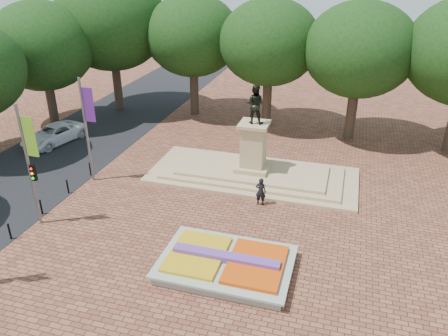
# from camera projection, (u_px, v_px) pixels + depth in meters

# --- Properties ---
(ground) EXTENTS (90.00, 90.00, 0.00)m
(ground) POSITION_uv_depth(u_px,v_px,m) (218.00, 243.00, 23.00)
(ground) COLOR brown
(ground) RESTS_ON ground
(asphalt_street) EXTENTS (9.00, 90.00, 0.02)m
(asphalt_street) POSITION_uv_depth(u_px,v_px,m) (38.00, 168.00, 31.11)
(asphalt_street) COLOR black
(asphalt_street) RESTS_ON ground
(flower_bed) EXTENTS (6.30, 4.30, 0.91)m
(flower_bed) POSITION_uv_depth(u_px,v_px,m) (226.00, 264.00, 20.84)
(flower_bed) COLOR gray
(flower_bed) RESTS_ON ground
(monument) EXTENTS (14.00, 6.00, 6.40)m
(monument) POSITION_uv_depth(u_px,v_px,m) (253.00, 165.00, 29.51)
(monument) COLOR tan
(monument) RESTS_ON ground
(tree_row_back) EXTENTS (44.80, 8.80, 10.43)m
(tree_row_back) POSITION_uv_depth(u_px,v_px,m) (311.00, 52.00, 35.01)
(tree_row_back) COLOR #33241C
(tree_row_back) RESTS_ON ground
(banner_poles) EXTENTS (0.88, 11.17, 7.00)m
(banner_poles) POSITION_uv_depth(u_px,v_px,m) (26.00, 163.00, 22.73)
(banner_poles) COLOR slate
(banner_poles) RESTS_ON ground
(bollard_row) EXTENTS (0.12, 13.12, 0.98)m
(bollard_row) POSITION_uv_depth(u_px,v_px,m) (26.00, 218.00, 24.19)
(bollard_row) COLOR black
(bollard_row) RESTS_ON ground
(van) EXTENTS (3.67, 5.78, 1.49)m
(van) POSITION_uv_depth(u_px,v_px,m) (53.00, 134.00, 34.96)
(van) COLOR white
(van) RESTS_ON ground
(pedestrian) EXTENTS (0.67, 0.46, 1.79)m
(pedestrian) POSITION_uv_depth(u_px,v_px,m) (261.00, 192.00, 26.16)
(pedestrian) COLOR black
(pedestrian) RESTS_ON ground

